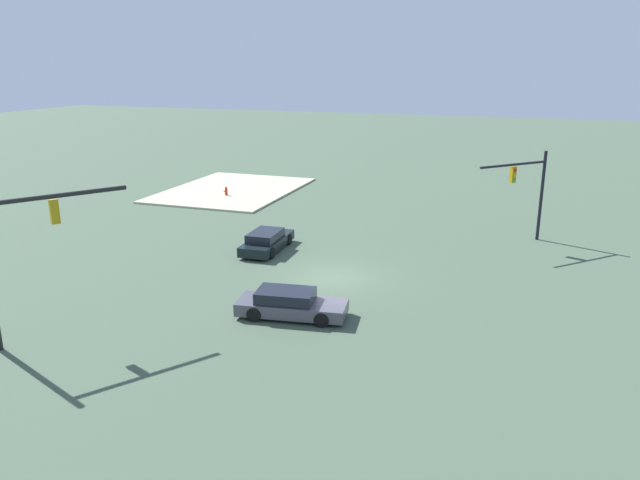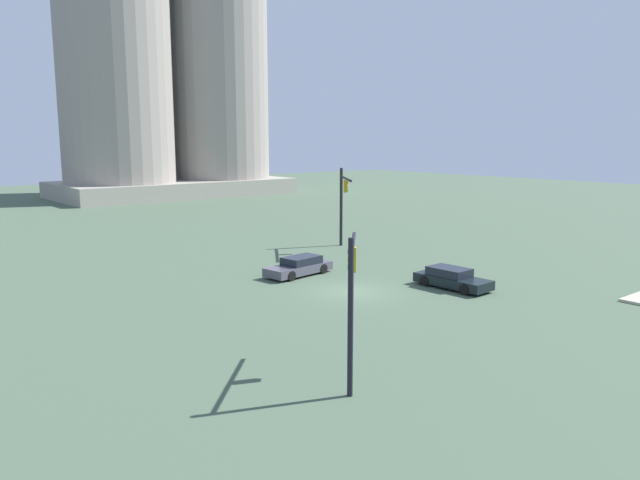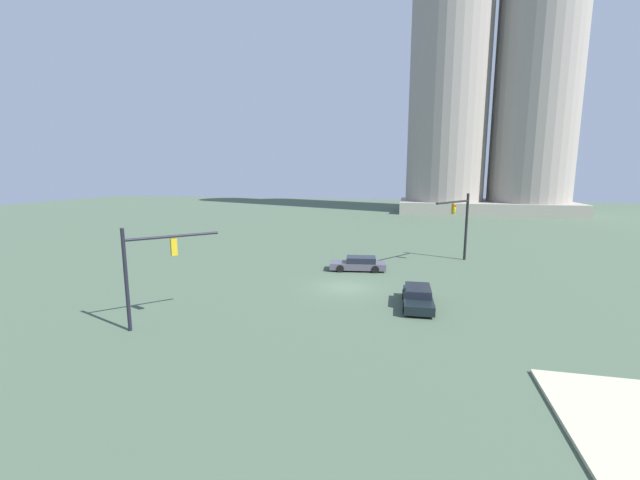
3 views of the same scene
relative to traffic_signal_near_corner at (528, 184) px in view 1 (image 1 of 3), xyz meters
The scene contains 7 objects.
ground_plane 13.99m from the traffic_signal_near_corner, 47.23° to the left, with size 199.29×199.29×0.00m, color #455844.
sidewalk_corner 25.64m from the traffic_signal_near_corner, 18.40° to the right, with size 10.28×13.91×0.15m, color #B5B492.
traffic_signal_near_corner is the anchor object (origin of this frame).
traffic_signal_opposite_side 27.92m from the traffic_signal_near_corner, 48.97° to the left, with size 3.30×4.73×6.44m.
sedan_car_approaching 16.14m from the traffic_signal_near_corner, 25.21° to the left, with size 2.00×4.72×1.21m.
sedan_car_waiting_far 18.25m from the traffic_signal_near_corner, 58.39° to the left, with size 4.98×2.39×1.21m.
fire_hydrant_on_curb 24.32m from the traffic_signal_near_corner, 13.53° to the right, with size 0.33×0.22×0.71m.
Camera 1 is at (-9.00, 28.31, 10.81)m, focal length 34.10 mm.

